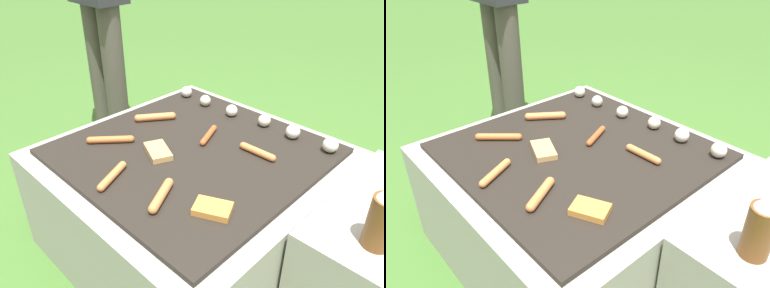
# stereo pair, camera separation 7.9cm
# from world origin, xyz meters

# --- Properties ---
(ground_plane) EXTENTS (14.00, 14.00, 0.00)m
(ground_plane) POSITION_xyz_m (0.00, 0.00, 0.00)
(ground_plane) COLOR #3D6628
(grill) EXTENTS (0.92, 0.92, 0.44)m
(grill) POSITION_xyz_m (0.00, 0.00, 0.22)
(grill) COLOR #9E998E
(grill) RESTS_ON ground_plane
(sausage_front_right) EXTENTS (0.09, 0.14, 0.03)m
(sausage_front_right) POSITION_xyz_m (0.13, -0.26, 0.46)
(sausage_front_right) COLOR #C6753D
(sausage_front_right) RESTS_ON grill
(sausage_front_left) EXTENTS (0.12, 0.14, 0.03)m
(sausage_front_left) POSITION_xyz_m (-0.24, -0.18, 0.46)
(sausage_front_left) COLOR #B7602D
(sausage_front_left) RESTS_ON grill
(sausage_back_center) EXTENTS (0.15, 0.03, 0.02)m
(sausage_back_center) POSITION_xyz_m (0.19, 0.13, 0.45)
(sausage_back_center) COLOR #C6753D
(sausage_back_center) RESTS_ON grill
(sausage_back_right) EXTENTS (0.08, 0.14, 0.02)m
(sausage_back_right) POSITION_xyz_m (-0.05, -0.30, 0.45)
(sausage_back_right) COLOR #C6753D
(sausage_back_right) RESTS_ON grill
(sausage_back_left) EXTENTS (0.11, 0.14, 0.03)m
(sausage_back_left) POSITION_xyz_m (-0.26, 0.06, 0.46)
(sausage_back_left) COLOR #C6753D
(sausage_back_left) RESTS_ON grill
(sausage_front_center) EXTENTS (0.07, 0.14, 0.02)m
(sausage_front_center) POSITION_xyz_m (-0.01, 0.10, 0.45)
(sausage_front_center) COLOR #A34C23
(sausage_front_center) RESTS_ON grill
(bread_slice_right) EXTENTS (0.14, 0.11, 0.02)m
(bread_slice_right) POSITION_xyz_m (-0.06, -0.11, 0.45)
(bread_slice_right) COLOR tan
(bread_slice_right) RESTS_ON grill
(bread_slice_center) EXTENTS (0.12, 0.11, 0.02)m
(bread_slice_center) POSITION_xyz_m (0.28, -0.20, 0.45)
(bread_slice_center) COLOR #D18438
(bread_slice_center) RESTS_ON grill
(mushroom_row) EXTENTS (0.75, 0.07, 0.05)m
(mushroom_row) POSITION_xyz_m (0.03, 0.32, 0.47)
(mushroom_row) COLOR silver
(mushroom_row) RESTS_ON grill
(condiment_bottle) EXTENTS (0.07, 0.07, 0.18)m
(condiment_bottle) POSITION_xyz_m (0.64, -0.01, 0.53)
(condiment_bottle) COLOR brown
(condiment_bottle) RESTS_ON side_ledge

